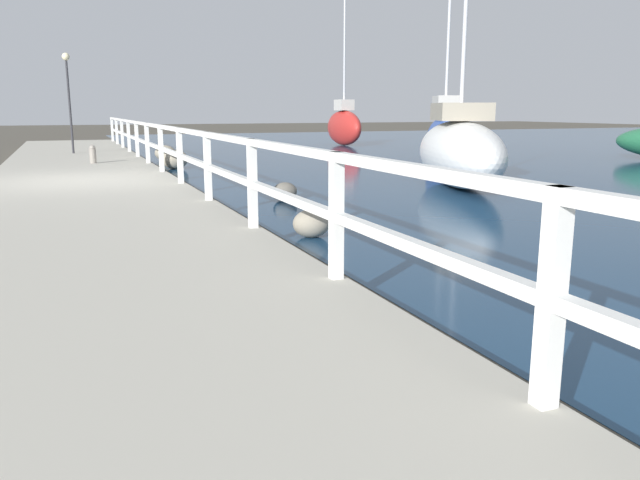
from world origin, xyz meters
TOP-DOWN VIEW (x-y plane):
  - ground_plane at (0.00, 0.00)m, footprint 120.00×120.00m
  - dock_walkway at (0.00, 0.00)m, footprint 3.69×36.00m
  - railing at (1.74, 0.00)m, footprint 0.10×32.50m
  - boulder_water_edge at (2.56, 4.43)m, footprint 0.73×0.65m
  - boulder_mid_strip at (2.74, 7.48)m, footprint 0.67×0.60m
  - boulder_far_strip at (3.40, -2.59)m, footprint 0.45×0.40m
  - boulder_downstream at (2.62, -5.92)m, footprint 0.49×0.44m
  - mooring_bollard at (0.39, 4.26)m, footprint 0.17×0.17m
  - dock_lamp at (-0.03, 8.54)m, footprint 0.24×0.24m
  - sailboat_blue at (10.84, 3.55)m, footprint 2.26×3.67m
  - sailboat_red at (11.81, 13.41)m, footprint 0.99×3.35m
  - sailboat_white at (7.61, -1.95)m, footprint 3.49×5.49m

SIDE VIEW (x-z plane):
  - ground_plane at x=0.00m, z-range 0.00..0.00m
  - dock_walkway at x=0.00m, z-range 0.00..0.25m
  - boulder_far_strip at x=3.40m, z-range 0.00..0.34m
  - boulder_downstream at x=2.62m, z-range 0.00..0.37m
  - boulder_mid_strip at x=2.74m, z-range 0.00..0.50m
  - boulder_water_edge at x=2.56m, z-range 0.00..0.54m
  - mooring_bollard at x=0.39m, z-range 0.25..0.73m
  - sailboat_white at x=7.61m, z-range -1.85..3.37m
  - sailboat_blue at x=10.84m, z-range -1.75..3.39m
  - sailboat_red at x=11.81m, z-range -3.07..4.88m
  - railing at x=1.74m, z-range 0.43..1.49m
  - dock_lamp at x=-0.03m, z-range 0.90..4.05m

